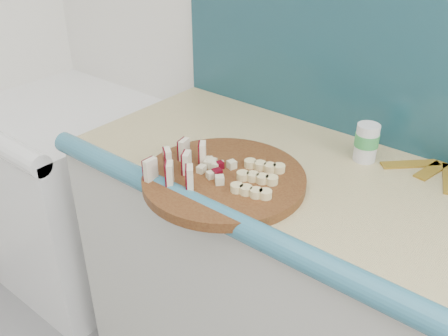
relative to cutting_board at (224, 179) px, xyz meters
name	(u,v)px	position (x,y,z in m)	size (l,w,h in m)	color
porcelain_fixture	(78,191)	(-0.97, 0.18, -0.52)	(0.70, 0.72, 0.84)	white
cutting_board	(224,179)	(0.00, 0.00, 0.00)	(0.42, 0.42, 0.03)	#401E0D
apple_wedges	(178,163)	(-0.10, -0.06, 0.04)	(0.14, 0.19, 0.06)	beige
apple_chunks	(214,169)	(-0.02, -0.01, 0.02)	(0.07, 0.07, 0.02)	beige
banana_slices	(258,178)	(0.08, 0.03, 0.02)	(0.14, 0.17, 0.02)	beige
canister	(366,142)	(0.22, 0.34, 0.04)	(0.07, 0.07, 0.11)	silver
banana_peel	(431,170)	(0.39, 0.40, -0.01)	(0.22, 0.19, 0.01)	#AF8321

